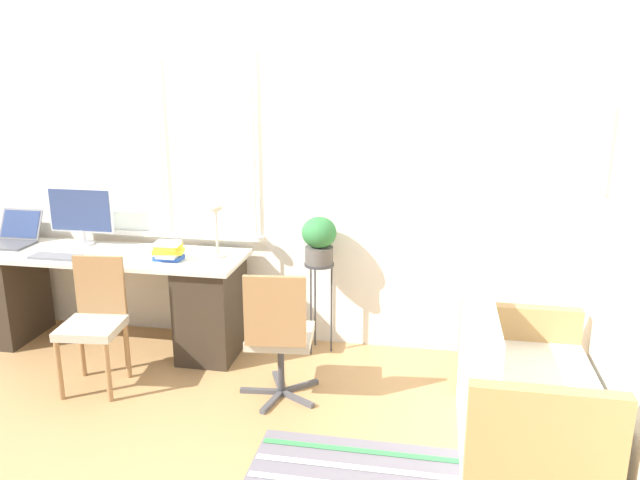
% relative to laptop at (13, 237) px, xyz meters
% --- Properties ---
extents(ground_plane, '(14.00, 14.00, 0.00)m').
position_rel_laptop_xyz_m(ground_plane, '(1.38, -0.42, -0.81)').
color(ground_plane, tan).
extents(wall_back_with_window, '(9.00, 0.12, 2.70)m').
position_rel_laptop_xyz_m(wall_back_with_window, '(1.37, 0.29, 0.55)').
color(wall_back_with_window, white).
rests_on(wall_back_with_window, ground_plane).
extents(wall_right_with_picture, '(0.08, 9.00, 2.70)m').
position_rel_laptop_xyz_m(wall_right_with_picture, '(4.32, -0.42, 0.54)').
color(wall_right_with_picture, white).
rests_on(wall_right_with_picture, ground_plane).
extents(desk, '(2.19, 0.64, 0.75)m').
position_rel_laptop_xyz_m(desk, '(0.82, -0.10, -0.40)').
color(desk, beige).
rests_on(desk, ground_plane).
extents(laptop, '(0.35, 0.37, 0.25)m').
position_rel_laptop_xyz_m(laptop, '(0.00, 0.00, 0.00)').
color(laptop, '#4C4C51').
rests_on(laptop, desk).
extents(monitor, '(0.53, 0.17, 0.45)m').
position_rel_laptop_xyz_m(monitor, '(0.56, 0.09, 0.20)').
color(monitor, silver).
rests_on(monitor, desk).
extents(keyboard, '(0.37, 0.14, 0.02)m').
position_rel_laptop_xyz_m(keyboard, '(0.55, -0.28, -0.05)').
color(keyboard, slate).
rests_on(keyboard, desk).
extents(mouse, '(0.04, 0.07, 0.03)m').
position_rel_laptop_xyz_m(mouse, '(0.81, -0.30, -0.04)').
color(mouse, silver).
rests_on(mouse, desk).
extents(desk_lamp, '(0.14, 0.14, 0.40)m').
position_rel_laptop_xyz_m(desk_lamp, '(1.71, -0.02, 0.21)').
color(desk_lamp, '#BCB299').
rests_on(desk_lamp, desk).
extents(book_stack, '(0.23, 0.17, 0.14)m').
position_rel_laptop_xyz_m(book_stack, '(1.40, -0.19, 0.02)').
color(book_stack, '#2851B2').
rests_on(book_stack, desk).
extents(desk_chair_wooden, '(0.42, 0.43, 0.88)m').
position_rel_laptop_xyz_m(desk_chair_wooden, '(1.07, -0.70, -0.33)').
color(desk_chair_wooden, olive).
rests_on(desk_chair_wooden, ground_plane).
extents(office_chair_swivel, '(0.53, 0.54, 0.90)m').
position_rel_laptop_xyz_m(office_chair_swivel, '(2.34, -0.69, -0.34)').
color(office_chair_swivel, '#47474C').
rests_on(office_chair_swivel, ground_plane).
extents(couch_loveseat, '(0.75, 1.17, 0.83)m').
position_rel_laptop_xyz_m(couch_loveseat, '(3.82, -0.92, -0.52)').
color(couch_loveseat, white).
rests_on(couch_loveseat, ground_plane).
extents(plant_stand, '(0.22, 0.22, 0.71)m').
position_rel_laptop_xyz_m(plant_stand, '(2.46, 0.09, -0.21)').
color(plant_stand, '#333338').
rests_on(plant_stand, ground_plane).
extents(potted_plant, '(0.26, 0.26, 0.35)m').
position_rel_laptop_xyz_m(potted_plant, '(2.46, 0.09, 0.09)').
color(potted_plant, '#514C47').
rests_on(potted_plant, plant_stand).
extents(floor_rug_striped, '(1.23, 0.55, 0.01)m').
position_rel_laptop_xyz_m(floor_rug_striped, '(2.97, -1.32, -0.81)').
color(floor_rug_striped, slate).
rests_on(floor_rug_striped, ground_plane).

